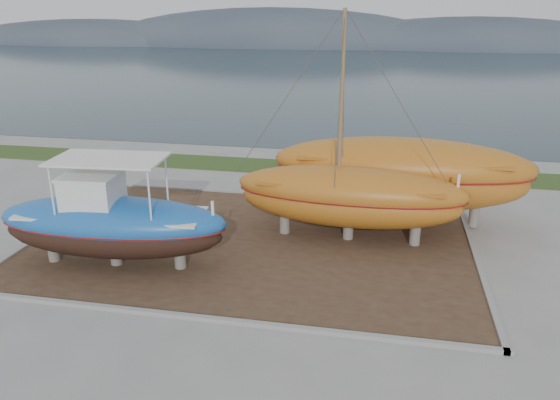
% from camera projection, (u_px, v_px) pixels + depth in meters
% --- Properties ---
extents(ground, '(140.00, 140.00, 0.00)m').
position_uv_depth(ground, '(224.00, 289.00, 19.35)').
color(ground, gray).
rests_on(ground, ground).
extents(dirt_patch, '(18.00, 12.00, 0.06)m').
position_uv_depth(dirt_patch, '(252.00, 243.00, 23.04)').
color(dirt_patch, '#422D1E').
rests_on(dirt_patch, ground).
extents(curb_frame, '(18.60, 12.60, 0.15)m').
position_uv_depth(curb_frame, '(252.00, 242.00, 23.02)').
color(curb_frame, gray).
rests_on(curb_frame, ground).
extents(grass_strip, '(44.00, 3.00, 0.08)m').
position_uv_depth(grass_strip, '(297.00, 168.00, 33.65)').
color(grass_strip, '#284219').
rests_on(grass_strip, ground).
extents(sea, '(260.00, 100.00, 0.04)m').
position_uv_depth(sea, '(355.00, 70.00, 84.00)').
color(sea, '#1B2F37').
rests_on(sea, ground).
extents(mountain_ridge, '(200.00, 36.00, 20.00)m').
position_uv_depth(mountain_ridge, '(370.00, 46.00, 134.80)').
color(mountain_ridge, '#333D49').
rests_on(mountain_ridge, ground).
extents(blue_caique, '(8.98, 3.39, 4.24)m').
position_uv_depth(blue_caique, '(111.00, 213.00, 20.40)').
color(blue_caique, '#1D60B5').
rests_on(blue_caique, dirt_patch).
extents(white_dinghy, '(4.21, 2.06, 1.21)m').
position_uv_depth(white_dinghy, '(93.00, 212.00, 24.63)').
color(white_dinghy, white).
rests_on(white_dinghy, dirt_patch).
extents(orange_sailboat, '(9.73, 3.18, 9.35)m').
position_uv_depth(orange_sailboat, '(353.00, 131.00, 21.84)').
color(orange_sailboat, '#A9601A').
rests_on(orange_sailboat, dirt_patch).
extents(orange_bare_hull, '(11.60, 3.56, 3.79)m').
position_uv_depth(orange_bare_hull, '(400.00, 182.00, 24.68)').
color(orange_bare_hull, '#A9601A').
rests_on(orange_bare_hull, dirt_patch).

